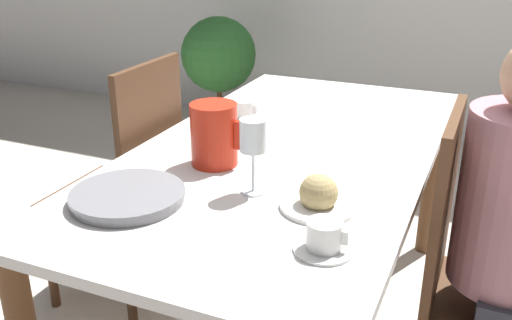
{
  "coord_description": "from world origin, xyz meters",
  "views": [
    {
      "loc": [
        0.59,
        -1.62,
        1.4
      ],
      "look_at": [
        0.0,
        -0.26,
        0.79
      ],
      "focal_mm": 40.0,
      "sensor_mm": 36.0,
      "label": 1
    }
  ],
  "objects_px": {
    "serving_tray": "(128,196)",
    "potted_plant": "(219,59)",
    "red_pitcher": "(214,134)",
    "bread_plate": "(318,197)",
    "wine_glass_water": "(253,139)",
    "chair_opposite": "(128,183)",
    "teacup_near_person": "(324,238)",
    "teacup_across": "(244,111)",
    "chair_person_side": "(479,284)"
  },
  "relations": [
    {
      "from": "wine_glass_water",
      "to": "potted_plant",
      "type": "xyz_separation_m",
      "value": [
        -1.22,
        2.17,
        -0.33
      ]
    },
    {
      "from": "chair_opposite",
      "to": "serving_tray",
      "type": "relative_size",
      "value": 3.28
    },
    {
      "from": "teacup_near_person",
      "to": "bread_plate",
      "type": "relative_size",
      "value": 0.7
    },
    {
      "from": "wine_glass_water",
      "to": "teacup_near_person",
      "type": "xyz_separation_m",
      "value": [
        0.26,
        -0.21,
        -0.12
      ]
    },
    {
      "from": "chair_opposite",
      "to": "potted_plant",
      "type": "height_order",
      "value": "chair_opposite"
    },
    {
      "from": "chair_person_side",
      "to": "potted_plant",
      "type": "bearing_deg",
      "value": -138.05
    },
    {
      "from": "wine_glass_water",
      "to": "serving_tray",
      "type": "distance_m",
      "value": 0.35
    },
    {
      "from": "bread_plate",
      "to": "teacup_near_person",
      "type": "bearing_deg",
      "value": -68.68
    },
    {
      "from": "chair_person_side",
      "to": "serving_tray",
      "type": "relative_size",
      "value": 3.28
    },
    {
      "from": "teacup_across",
      "to": "chair_person_side",
      "type": "bearing_deg",
      "value": -24.31
    },
    {
      "from": "teacup_near_person",
      "to": "teacup_across",
      "type": "height_order",
      "value": "same"
    },
    {
      "from": "teacup_across",
      "to": "bread_plate",
      "type": "bearing_deg",
      "value": -51.02
    },
    {
      "from": "teacup_near_person",
      "to": "red_pitcher",
      "type": "bearing_deg",
      "value": 142.29
    },
    {
      "from": "red_pitcher",
      "to": "teacup_across",
      "type": "xyz_separation_m",
      "value": [
        -0.1,
        0.43,
        -0.06
      ]
    },
    {
      "from": "chair_person_side",
      "to": "wine_glass_water",
      "type": "distance_m",
      "value": 0.72
    },
    {
      "from": "red_pitcher",
      "to": "wine_glass_water",
      "type": "height_order",
      "value": "wine_glass_water"
    },
    {
      "from": "wine_glass_water",
      "to": "bread_plate",
      "type": "relative_size",
      "value": 1.06
    },
    {
      "from": "teacup_across",
      "to": "wine_glass_water",
      "type": "bearing_deg",
      "value": -63.14
    },
    {
      "from": "potted_plant",
      "to": "serving_tray",
      "type": "bearing_deg",
      "value": -68.2
    },
    {
      "from": "chair_person_side",
      "to": "chair_opposite",
      "type": "xyz_separation_m",
      "value": [
        -1.25,
        0.17,
        0.0
      ]
    },
    {
      "from": "red_pitcher",
      "to": "wine_glass_water",
      "type": "relative_size",
      "value": 0.92
    },
    {
      "from": "chair_opposite",
      "to": "teacup_across",
      "type": "xyz_separation_m",
      "value": [
        0.38,
        0.22,
        0.26
      ]
    },
    {
      "from": "teacup_near_person",
      "to": "serving_tray",
      "type": "distance_m",
      "value": 0.54
    },
    {
      "from": "wine_glass_water",
      "to": "teacup_near_person",
      "type": "height_order",
      "value": "wine_glass_water"
    },
    {
      "from": "chair_person_side",
      "to": "red_pitcher",
      "type": "xyz_separation_m",
      "value": [
        -0.78,
        -0.03,
        0.33
      ]
    },
    {
      "from": "teacup_near_person",
      "to": "potted_plant",
      "type": "height_order",
      "value": "potted_plant"
    },
    {
      "from": "wine_glass_water",
      "to": "bread_plate",
      "type": "height_order",
      "value": "wine_glass_water"
    },
    {
      "from": "chair_person_side",
      "to": "red_pitcher",
      "type": "bearing_deg",
      "value": -87.74
    },
    {
      "from": "chair_person_side",
      "to": "red_pitcher",
      "type": "height_order",
      "value": "chair_person_side"
    },
    {
      "from": "wine_glass_water",
      "to": "chair_person_side",
      "type": "bearing_deg",
      "value": 15.61
    },
    {
      "from": "chair_person_side",
      "to": "teacup_near_person",
      "type": "bearing_deg",
      "value": -41.32
    },
    {
      "from": "wine_glass_water",
      "to": "bread_plate",
      "type": "xyz_separation_m",
      "value": [
        0.19,
        -0.02,
        -0.12
      ]
    },
    {
      "from": "chair_person_side",
      "to": "wine_glass_water",
      "type": "xyz_separation_m",
      "value": [
        -0.59,
        -0.17,
        0.39
      ]
    },
    {
      "from": "wine_glass_water",
      "to": "teacup_across",
      "type": "distance_m",
      "value": 0.64
    },
    {
      "from": "red_pitcher",
      "to": "bread_plate",
      "type": "bearing_deg",
      "value": -22.87
    },
    {
      "from": "serving_tray",
      "to": "wine_glass_water",
      "type": "bearing_deg",
      "value": 33.47
    },
    {
      "from": "red_pitcher",
      "to": "teacup_across",
      "type": "distance_m",
      "value": 0.44
    },
    {
      "from": "red_pitcher",
      "to": "serving_tray",
      "type": "relative_size",
      "value": 0.63
    },
    {
      "from": "teacup_near_person",
      "to": "serving_tray",
      "type": "bearing_deg",
      "value": 176.83
    },
    {
      "from": "red_pitcher",
      "to": "teacup_across",
      "type": "height_order",
      "value": "red_pitcher"
    },
    {
      "from": "bread_plate",
      "to": "red_pitcher",
      "type": "bearing_deg",
      "value": 157.13
    },
    {
      "from": "chair_person_side",
      "to": "red_pitcher",
      "type": "distance_m",
      "value": 0.84
    },
    {
      "from": "chair_opposite",
      "to": "serving_tray",
      "type": "height_order",
      "value": "chair_opposite"
    },
    {
      "from": "chair_person_side",
      "to": "chair_opposite",
      "type": "bearing_deg",
      "value": -97.76
    },
    {
      "from": "chair_person_side",
      "to": "teacup_across",
      "type": "xyz_separation_m",
      "value": [
        -0.88,
        0.4,
        0.26
      ]
    },
    {
      "from": "red_pitcher",
      "to": "bread_plate",
      "type": "xyz_separation_m",
      "value": [
        0.37,
        -0.16,
        -0.06
      ]
    },
    {
      "from": "bread_plate",
      "to": "wine_glass_water",
      "type": "bearing_deg",
      "value": 173.14
    },
    {
      "from": "chair_opposite",
      "to": "red_pitcher",
      "type": "bearing_deg",
      "value": -112.92
    },
    {
      "from": "serving_tray",
      "to": "potted_plant",
      "type": "distance_m",
      "value": 2.54
    },
    {
      "from": "chair_person_side",
      "to": "serving_tray",
      "type": "xyz_separation_m",
      "value": [
        -0.86,
        -0.35,
        0.25
      ]
    }
  ]
}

